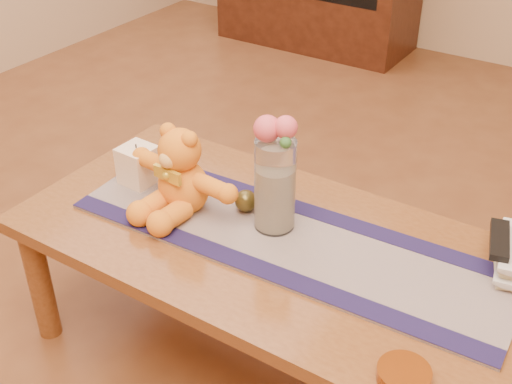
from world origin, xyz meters
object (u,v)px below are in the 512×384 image
Objects in this scene: teddy_bear at (182,170)px; amber_dish at (404,375)px; pillar_candle at (138,165)px; glass_vase at (275,185)px; book_bottom at (494,261)px; bronze_ball at (246,201)px; tv_remote at (500,240)px.

teddy_bear is 0.81m from amber_dish.
pillar_candle is 0.47m from glass_vase.
book_bottom is 1.99× the size of amber_dish.
pillar_candle is 1.03m from book_bottom.
bronze_ball is 0.28× the size of book_bottom.
pillar_candle is 0.44× the size of glass_vase.
teddy_bear is at bearing 179.75° from tv_remote.
teddy_bear is 0.85m from tv_remote.
glass_vase is 1.62× the size of tv_remote.
teddy_bear reaches higher than tv_remote.
teddy_bear is at bearing -167.71° from glass_vase.
glass_vase is (0.26, 0.06, 0.01)m from teddy_bear.
teddy_bear reaches higher than amber_dish.
amber_dish is (0.61, -0.33, -0.03)m from bronze_ball.
bronze_ball reaches higher than amber_dish.
teddy_bear is 0.20m from bronze_ball.
glass_vase reaches higher than book_bottom.
pillar_candle is at bearing -172.59° from bronze_ball.
book_bottom is at bearing 90.00° from tv_remote.
tv_remote reaches higher than amber_dish.
teddy_bear is 3.12× the size of amber_dish.
glass_vase is at bearing 3.48° from pillar_candle.
teddy_bear reaches higher than book_bottom.
bronze_ball reaches higher than book_bottom.
pillar_candle reaches higher than bronze_ball.
bronze_ball is 0.67m from tv_remote.
tv_remote is at bearing -93.00° from book_bottom.
pillar_candle is 1.03× the size of amber_dish.
glass_vase is at bearing -179.06° from tv_remote.
glass_vase reaches higher than amber_dish.
glass_vase is 0.15m from bronze_ball.
pillar_candle is 0.36m from bronze_ball.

